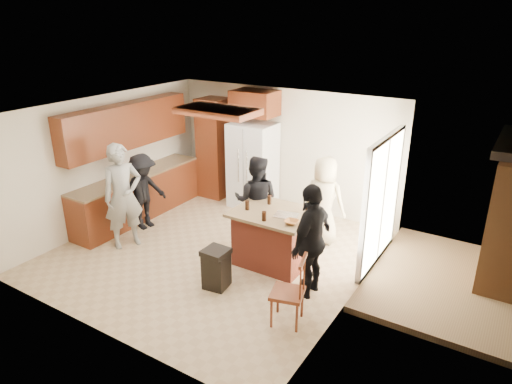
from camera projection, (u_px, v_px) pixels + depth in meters
The scene contains 12 objects.
person_front_left at pixel (123, 196), 7.87m from camera, with size 0.68×0.50×1.87m, color gray.
person_behind_left at pixel (256, 201), 7.99m from camera, with size 0.79×0.49×1.63m, color black.
person_behind_right at pixel (324, 200), 8.06m from camera, with size 0.78×0.51×1.60m, color tan.
person_side_right at pixel (311, 241), 6.50m from camera, with size 1.01×0.52×1.72m, color black.
person_counter at pixel (143, 192), 8.62m from camera, with size 0.95×0.44×1.47m, color black.
left_cabinetry at pixel (134, 172), 9.02m from camera, with size 0.64×3.00×2.30m.
back_wall_units at pixel (224, 138), 9.84m from camera, with size 1.80×0.60×2.45m.
refrigerator at pixel (253, 166), 9.57m from camera, with size 0.90×0.76×1.80m.
kitchen_island at pixel (274, 237), 7.45m from camera, with size 1.28×1.03×0.93m.
island_items at pixel (282, 214), 7.08m from camera, with size 1.00×0.67×0.15m.
trash_bin at pixel (216, 268), 6.84m from camera, with size 0.38×0.38×0.63m.
spindle_chair at pixel (289, 293), 5.99m from camera, with size 0.51×0.51×0.99m.
Camera 1 is at (4.30, -5.58, 3.89)m, focal length 32.00 mm.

